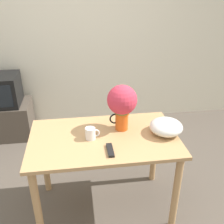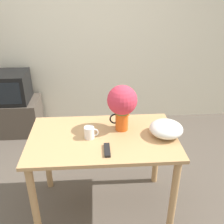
# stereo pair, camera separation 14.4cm
# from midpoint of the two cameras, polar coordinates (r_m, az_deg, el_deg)

# --- Properties ---
(ground_plane) EXTENTS (12.00, 12.00, 0.00)m
(ground_plane) POSITION_cam_midpoint_polar(r_m,az_deg,el_deg) (2.59, -4.81, -22.33)
(ground_plane) COLOR brown
(wall_back) EXTENTS (8.00, 0.05, 2.60)m
(wall_back) POSITION_cam_midpoint_polar(r_m,az_deg,el_deg) (3.72, -5.40, 16.71)
(wall_back) COLOR #EDE5CC
(wall_back) RESTS_ON ground_plane
(table) EXTENTS (1.23, 0.74, 0.79)m
(table) POSITION_cam_midpoint_polar(r_m,az_deg,el_deg) (2.26, -0.13, -8.10)
(table) COLOR tan
(table) RESTS_ON ground_plane
(flower_vase) EXTENTS (0.25, 0.25, 0.40)m
(flower_vase) POSITION_cam_midpoint_polar(r_m,az_deg,el_deg) (2.18, 4.10, 1.85)
(flower_vase) COLOR #E05619
(flower_vase) RESTS_ON table
(coffee_mug) EXTENTS (0.12, 0.08, 0.10)m
(coffee_mug) POSITION_cam_midpoint_polar(r_m,az_deg,el_deg) (2.15, -2.98, -4.52)
(coffee_mug) COLOR white
(coffee_mug) RESTS_ON table
(white_bowl) EXTENTS (0.28, 0.28, 0.13)m
(white_bowl) POSITION_cam_midpoint_polar(r_m,az_deg,el_deg) (2.23, 13.52, -3.60)
(white_bowl) COLOR silver
(white_bowl) RESTS_ON table
(remote_control) EXTENTS (0.05, 0.17, 0.02)m
(remote_control) POSITION_cam_midpoint_polar(r_m,az_deg,el_deg) (2.01, 0.99, -8.32)
(remote_control) COLOR black
(remote_control) RESTS_ON table
(tv_stand) EXTENTS (0.64, 0.50, 0.48)m
(tv_stand) POSITION_cam_midpoint_polar(r_m,az_deg,el_deg) (3.89, -19.04, -0.85)
(tv_stand) COLOR #4C4238
(tv_stand) RESTS_ON ground_plane
(tv_set) EXTENTS (0.44, 0.46, 0.40)m
(tv_set) POSITION_cam_midpoint_polar(r_m,az_deg,el_deg) (3.71, -20.05, 5.08)
(tv_set) COLOR black
(tv_set) RESTS_ON tv_stand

